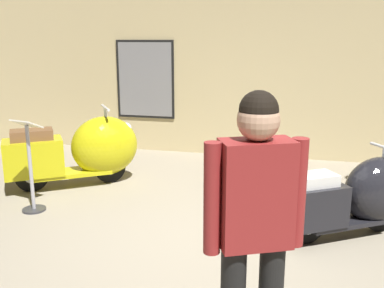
{
  "coord_description": "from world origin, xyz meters",
  "views": [
    {
      "loc": [
        0.83,
        -3.83,
        2.04
      ],
      "look_at": [
        -0.39,
        1.3,
        0.76
      ],
      "focal_mm": 40.82,
      "sensor_mm": 36.0,
      "label": 1
    }
  ],
  "objects_px": {
    "scooter_1": "(359,196)",
    "info_stanchion": "(31,173)",
    "visitor_0": "(255,221)",
    "scooter_0": "(84,150)"
  },
  "relations": [
    {
      "from": "scooter_1",
      "to": "info_stanchion",
      "type": "distance_m",
      "value": 3.74
    },
    {
      "from": "visitor_0",
      "to": "info_stanchion",
      "type": "distance_m",
      "value": 3.56
    },
    {
      "from": "visitor_0",
      "to": "info_stanchion",
      "type": "xyz_separation_m",
      "value": [
        -2.84,
        2.07,
        -0.55
      ]
    },
    {
      "from": "visitor_0",
      "to": "info_stanchion",
      "type": "relative_size",
      "value": 1.56
    },
    {
      "from": "visitor_0",
      "to": "info_stanchion",
      "type": "bearing_deg",
      "value": 29.39
    },
    {
      "from": "scooter_0",
      "to": "visitor_0",
      "type": "xyz_separation_m",
      "value": [
        2.68,
        -3.11,
        0.52
      ]
    },
    {
      "from": "info_stanchion",
      "to": "scooter_0",
      "type": "bearing_deg",
      "value": 80.9
    },
    {
      "from": "scooter_0",
      "to": "scooter_1",
      "type": "xyz_separation_m",
      "value": [
        3.57,
        -0.83,
        -0.08
      ]
    },
    {
      "from": "scooter_1",
      "to": "visitor_0",
      "type": "height_order",
      "value": "visitor_0"
    },
    {
      "from": "visitor_0",
      "to": "info_stanchion",
      "type": "height_order",
      "value": "visitor_0"
    }
  ]
}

